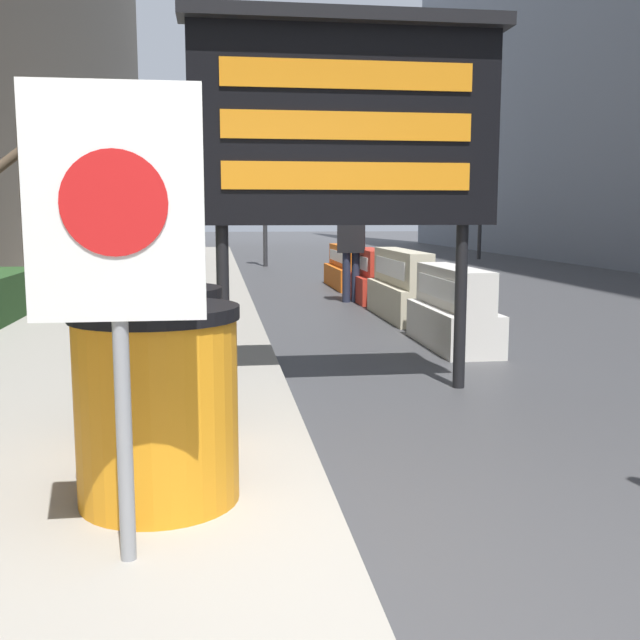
{
  "coord_description": "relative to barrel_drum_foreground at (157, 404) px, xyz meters",
  "views": [
    {
      "loc": [
        -0.53,
        -2.62,
        1.44
      ],
      "look_at": [
        0.32,
        3.52,
        0.57
      ],
      "focal_mm": 42.0,
      "sensor_mm": 36.0,
      "label": 1
    }
  ],
  "objects": [
    {
      "name": "traffic_light_far_side",
      "position": [
        8.7,
        19.82,
        2.49
      ],
      "size": [
        0.28,
        0.45,
        4.25
      ],
      "color": "#2D2D30",
      "rests_on": "ground_plane"
    },
    {
      "name": "ground_plane",
      "position": [
        0.81,
        -0.77,
        -0.59
      ],
      "size": [
        120.0,
        120.0,
        0.0
      ],
      "primitive_type": "plane",
      "color": "#3F3F42"
    },
    {
      "name": "message_board",
      "position": [
        1.3,
        2.53,
        1.56
      ],
      "size": [
        2.56,
        0.36,
        2.97
      ],
      "color": "black",
      "rests_on": "ground_plane"
    },
    {
      "name": "traffic_light_near_curb",
      "position": [
        1.63,
        17.36,
        2.23
      ],
      "size": [
        0.28,
        0.45,
        3.88
      ],
      "color": "#2D2D30",
      "rests_on": "ground_plane"
    },
    {
      "name": "jersey_barrier_orange_near",
      "position": [
        2.83,
        11.22,
        -0.22
      ],
      "size": [
        0.6,
        2.2,
        0.83
      ],
      "color": "orange",
      "rests_on": "ground_plane"
    },
    {
      "name": "warning_sign",
      "position": [
        -0.08,
        -0.62,
        0.78
      ],
      "size": [
        0.63,
        0.08,
        1.77
      ],
      "color": "gray",
      "rests_on": "sidewalk_left"
    },
    {
      "name": "bare_tree",
      "position": [
        -2.29,
        8.3,
        1.13
      ],
      "size": [
        1.75,
        1.62,
        2.89
      ],
      "color": "#4C3D2D",
      "rests_on": "sidewalk_left"
    },
    {
      "name": "jersey_barrier_white",
      "position": [
        2.83,
        4.44,
        -0.2
      ],
      "size": [
        0.59,
        1.73,
        0.88
      ],
      "color": "silver",
      "rests_on": "ground_plane"
    },
    {
      "name": "barrel_drum_middle",
      "position": [
        -0.07,
        0.86,
        0.0
      ],
      "size": [
        0.76,
        0.76,
        0.9
      ],
      "color": "orange",
      "rests_on": "sidewalk_left"
    },
    {
      "name": "traffic_cone_near",
      "position": [
        3.75,
        6.47,
        -0.27
      ],
      "size": [
        0.36,
        0.36,
        0.65
      ],
      "color": "black",
      "rests_on": "ground_plane"
    },
    {
      "name": "jersey_barrier_cream",
      "position": [
        2.83,
        6.74,
        -0.17
      ],
      "size": [
        0.54,
        2.12,
        0.95
      ],
      "color": "beige",
      "rests_on": "ground_plane"
    },
    {
      "name": "pedestrian_worker",
      "position": [
        2.47,
        8.73,
        0.41
      ],
      "size": [
        0.49,
        0.37,
        1.69
      ],
      "rotation": [
        0.0,
        0.0,
        6.04
      ],
      "color": "#23283D",
      "rests_on": "ground_plane"
    },
    {
      "name": "barrel_drum_foreground",
      "position": [
        0.0,
        0.0,
        0.0
      ],
      "size": [
        0.76,
        0.76,
        0.9
      ],
      "color": "orange",
      "rests_on": "sidewalk_left"
    },
    {
      "name": "jersey_barrier_red_striped",
      "position": [
        2.83,
        8.85,
        -0.2
      ],
      "size": [
        0.59,
        1.61,
        0.87
      ],
      "color": "red",
      "rests_on": "ground_plane"
    }
  ]
}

